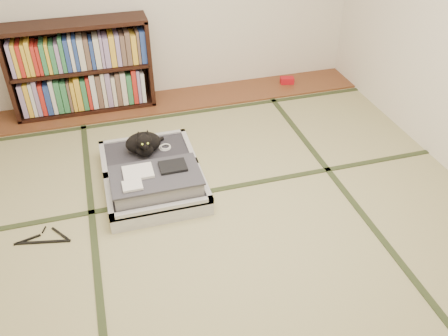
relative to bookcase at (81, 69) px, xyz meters
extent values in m
plane|color=tan|center=(0.93, -2.07, -0.45)|extent=(4.50, 4.50, 0.00)
cube|color=brown|center=(0.93, -0.07, -0.44)|extent=(4.00, 0.50, 0.02)
cube|color=#B10E17|center=(2.21, -0.04, -0.40)|extent=(0.17, 0.12, 0.07)
cube|color=#2D381E|center=(-0.07, -2.07, -0.45)|extent=(0.05, 4.50, 0.01)
cube|color=#2D381E|center=(1.93, -2.07, -0.45)|extent=(0.05, 4.50, 0.01)
cube|color=#2D381E|center=(0.93, -1.67, -0.45)|extent=(4.00, 0.05, 0.01)
cube|color=#2D381E|center=(0.93, -0.37, -0.45)|extent=(4.00, 0.05, 0.01)
cube|color=black|center=(-0.67, 0.00, 0.02)|extent=(0.04, 0.31, 0.89)
cube|color=black|center=(0.67, 0.00, 0.02)|extent=(0.04, 0.31, 0.89)
cube|color=black|center=(0.00, 0.00, -0.42)|extent=(1.38, 0.31, 0.04)
cube|color=black|center=(0.00, 0.00, 0.46)|extent=(1.38, 0.31, 0.04)
cube|color=black|center=(0.00, 0.00, 0.02)|extent=(1.32, 0.31, 0.03)
cube|color=black|center=(0.00, 0.15, 0.02)|extent=(1.38, 0.02, 0.89)
cube|color=gray|center=(0.00, -0.02, -0.20)|extent=(1.24, 0.22, 0.37)
cube|color=gray|center=(0.00, -0.02, 0.21)|extent=(1.24, 0.22, 0.33)
cube|color=silver|center=(0.45, -1.70, -0.38)|extent=(0.77, 0.52, 0.13)
cube|color=#2E2C34|center=(0.45, -1.70, -0.35)|extent=(0.69, 0.43, 0.10)
cube|color=silver|center=(0.45, -1.93, -0.31)|extent=(0.77, 0.04, 0.05)
cube|color=silver|center=(0.45, -1.46, -0.31)|extent=(0.77, 0.04, 0.05)
cube|color=silver|center=(0.08, -1.70, -0.31)|extent=(0.04, 0.52, 0.05)
cube|color=silver|center=(0.81, -1.70, -0.31)|extent=(0.04, 0.52, 0.05)
cube|color=silver|center=(0.45, -1.18, -0.38)|extent=(0.77, 0.52, 0.13)
cube|color=#2E2C34|center=(0.45, -1.18, -0.35)|extent=(0.69, 0.43, 0.10)
cube|color=silver|center=(0.45, -1.42, -0.31)|extent=(0.77, 0.04, 0.05)
cube|color=silver|center=(0.45, -0.94, -0.31)|extent=(0.77, 0.04, 0.05)
cube|color=silver|center=(0.08, -1.18, -0.31)|extent=(0.04, 0.52, 0.05)
cube|color=silver|center=(0.81, -1.18, -0.31)|extent=(0.04, 0.52, 0.05)
cylinder|color=black|center=(0.45, -1.44, -0.31)|extent=(0.70, 0.02, 0.02)
cube|color=gray|center=(0.45, -1.70, -0.26)|extent=(0.66, 0.40, 0.13)
cube|color=#393941|center=(0.45, -1.70, -0.18)|extent=(0.68, 0.42, 0.02)
cube|color=silver|center=(0.32, -1.65, -0.16)|extent=(0.23, 0.19, 0.02)
cube|color=black|center=(0.59, -1.65, -0.16)|extent=(0.21, 0.17, 0.02)
cube|color=silver|center=(0.26, -1.80, -0.16)|extent=(0.14, 0.12, 0.02)
cube|color=white|center=(0.22, -1.94, -0.38)|extent=(0.06, 0.01, 0.04)
cube|color=white|center=(0.34, -1.94, -0.39)|extent=(0.05, 0.01, 0.04)
cube|color=orange|center=(0.70, -1.94, -0.38)|extent=(0.05, 0.01, 0.04)
cube|color=#197F33|center=(0.63, -1.94, -0.36)|extent=(0.04, 0.01, 0.03)
ellipsoid|color=black|center=(0.42, -1.17, -0.21)|extent=(0.30, 0.20, 0.19)
ellipsoid|color=black|center=(0.42, -1.26, -0.23)|extent=(0.15, 0.11, 0.11)
ellipsoid|color=black|center=(0.42, -1.29, -0.12)|extent=(0.13, 0.12, 0.12)
sphere|color=black|center=(0.42, -1.34, -0.14)|extent=(0.06, 0.06, 0.06)
cone|color=black|center=(0.39, -1.27, -0.06)|extent=(0.05, 0.06, 0.06)
cone|color=black|center=(0.46, -1.27, -0.06)|extent=(0.05, 0.06, 0.06)
sphere|color=#A5BF33|center=(0.40, -1.34, -0.11)|extent=(0.02, 0.02, 0.02)
sphere|color=#A5BF33|center=(0.45, -1.34, -0.11)|extent=(0.02, 0.02, 0.02)
cylinder|color=black|center=(0.53, -1.08, -0.28)|extent=(0.18, 0.11, 0.03)
torus|color=white|center=(0.61, -1.16, -0.30)|extent=(0.11, 0.11, 0.01)
torus|color=white|center=(0.61, -1.17, -0.28)|extent=(0.09, 0.09, 0.01)
cube|color=black|center=(-0.42, -1.90, -0.44)|extent=(0.38, 0.09, 0.01)
cube|color=black|center=(-0.53, -1.85, -0.44)|extent=(0.19, 0.06, 0.01)
cube|color=black|center=(-0.31, -1.85, -0.44)|extent=(0.12, 0.16, 0.01)
cylinder|color=black|center=(-0.42, -1.77, -0.44)|extent=(0.03, 0.07, 0.01)
camera|label=1|loc=(0.15, -4.59, 1.99)|focal=38.00mm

